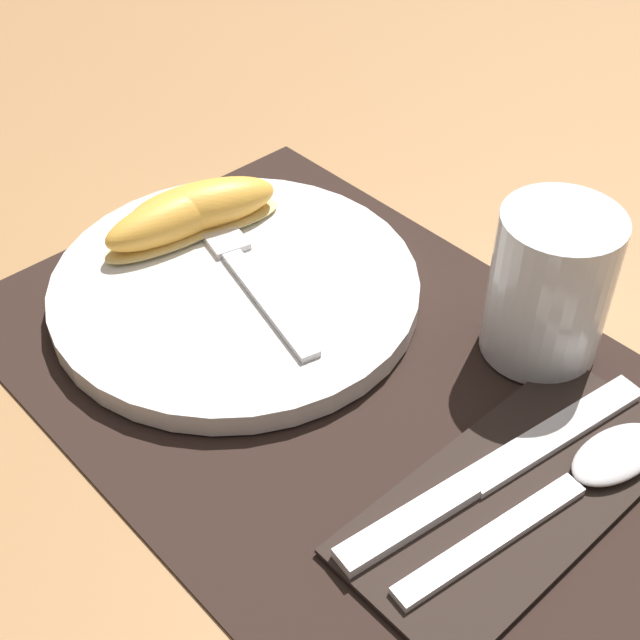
{
  "coord_description": "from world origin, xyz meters",
  "views": [
    {
      "loc": [
        0.29,
        -0.28,
        0.41
      ],
      "look_at": [
        -0.03,
        0.01,
        0.02
      ],
      "focal_mm": 50.0,
      "sensor_mm": 36.0,
      "label": 1
    }
  ],
  "objects_px": {
    "knife": "(492,472)",
    "citrus_wedge_0": "(203,208)",
    "citrus_wedge_1": "(182,217)",
    "fork": "(240,258)",
    "juice_glass": "(548,294)",
    "plate": "(231,291)",
    "spoon": "(585,476)"
  },
  "relations": [
    {
      "from": "citrus_wedge_1",
      "to": "knife",
      "type": "bearing_deg",
      "value": 0.29
    },
    {
      "from": "juice_glass",
      "to": "citrus_wedge_1",
      "type": "height_order",
      "value": "juice_glass"
    },
    {
      "from": "fork",
      "to": "juice_glass",
      "type": "bearing_deg",
      "value": 28.09
    },
    {
      "from": "plate",
      "to": "citrus_wedge_1",
      "type": "bearing_deg",
      "value": 171.72
    },
    {
      "from": "plate",
      "to": "citrus_wedge_0",
      "type": "distance_m",
      "value": 0.08
    },
    {
      "from": "knife",
      "to": "citrus_wedge_1",
      "type": "bearing_deg",
      "value": -179.71
    },
    {
      "from": "fork",
      "to": "citrus_wedge_0",
      "type": "xyz_separation_m",
      "value": [
        -0.05,
        0.01,
        0.01
      ]
    },
    {
      "from": "citrus_wedge_1",
      "to": "citrus_wedge_0",
      "type": "bearing_deg",
      "value": 81.92
    },
    {
      "from": "knife",
      "to": "fork",
      "type": "height_order",
      "value": "fork"
    },
    {
      "from": "plate",
      "to": "citrus_wedge_1",
      "type": "relative_size",
      "value": 1.97
    },
    {
      "from": "plate",
      "to": "knife",
      "type": "height_order",
      "value": "plate"
    },
    {
      "from": "juice_glass",
      "to": "fork",
      "type": "bearing_deg",
      "value": -151.91
    },
    {
      "from": "knife",
      "to": "spoon",
      "type": "height_order",
      "value": "spoon"
    },
    {
      "from": "fork",
      "to": "spoon",
      "type": "bearing_deg",
      "value": 5.67
    },
    {
      "from": "spoon",
      "to": "fork",
      "type": "bearing_deg",
      "value": -174.33
    },
    {
      "from": "plate",
      "to": "fork",
      "type": "distance_m",
      "value": 0.03
    },
    {
      "from": "citrus_wedge_1",
      "to": "plate",
      "type": "bearing_deg",
      "value": -8.28
    },
    {
      "from": "knife",
      "to": "citrus_wedge_0",
      "type": "bearing_deg",
      "value": 176.8
    },
    {
      "from": "fork",
      "to": "citrus_wedge_1",
      "type": "bearing_deg",
      "value": -170.39
    },
    {
      "from": "knife",
      "to": "citrus_wedge_0",
      "type": "height_order",
      "value": "citrus_wedge_0"
    },
    {
      "from": "plate",
      "to": "juice_glass",
      "type": "distance_m",
      "value": 0.21
    },
    {
      "from": "juice_glass",
      "to": "citrus_wedge_0",
      "type": "xyz_separation_m",
      "value": [
        -0.24,
        -0.09,
        -0.01
      ]
    },
    {
      "from": "plate",
      "to": "fork",
      "type": "relative_size",
      "value": 1.33
    },
    {
      "from": "fork",
      "to": "citrus_wedge_1",
      "type": "height_order",
      "value": "citrus_wedge_1"
    },
    {
      "from": "juice_glass",
      "to": "spoon",
      "type": "bearing_deg",
      "value": -39.74
    },
    {
      "from": "juice_glass",
      "to": "spoon",
      "type": "height_order",
      "value": "juice_glass"
    },
    {
      "from": "juice_glass",
      "to": "knife",
      "type": "height_order",
      "value": "juice_glass"
    },
    {
      "from": "knife",
      "to": "spoon",
      "type": "bearing_deg",
      "value": 42.84
    },
    {
      "from": "spoon",
      "to": "citrus_wedge_0",
      "type": "distance_m",
      "value": 0.33
    },
    {
      "from": "knife",
      "to": "citrus_wedge_1",
      "type": "xyz_separation_m",
      "value": [
        -0.29,
        -0.0,
        0.02
      ]
    },
    {
      "from": "juice_glass",
      "to": "citrus_wedge_0",
      "type": "distance_m",
      "value": 0.26
    },
    {
      "from": "knife",
      "to": "fork",
      "type": "distance_m",
      "value": 0.24
    }
  ]
}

